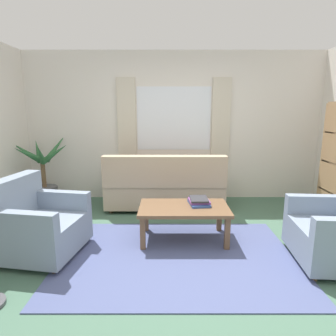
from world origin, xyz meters
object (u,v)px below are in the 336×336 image
(couch, at_px, (166,187))
(book_stack_on_table, at_px, (200,201))
(coffee_table, at_px, (185,211))
(potted_plant, at_px, (45,180))
(armchair_left, at_px, (38,224))

(couch, height_order, book_stack_on_table, couch)
(couch, distance_m, coffee_table, 1.20)
(potted_plant, bearing_deg, book_stack_on_table, -26.33)
(book_stack_on_table, height_order, potted_plant, potted_plant)
(armchair_left, distance_m, potted_plant, 1.79)
(coffee_table, xyz_separation_m, potted_plant, (-2.29, 1.31, 0.06))
(armchair_left, xyz_separation_m, potted_plant, (-0.63, 1.67, 0.09))
(coffee_table, bearing_deg, potted_plant, 150.15)
(coffee_table, relative_size, potted_plant, 0.91)
(coffee_table, xyz_separation_m, book_stack_on_table, (0.19, 0.09, 0.10))
(couch, xyz_separation_m, coffee_table, (0.25, -1.18, 0.01))
(armchair_left, bearing_deg, potted_plant, 29.89)
(armchair_left, bearing_deg, couch, -33.39)
(armchair_left, xyz_separation_m, book_stack_on_table, (1.85, 0.44, 0.12))
(book_stack_on_table, bearing_deg, couch, 112.03)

